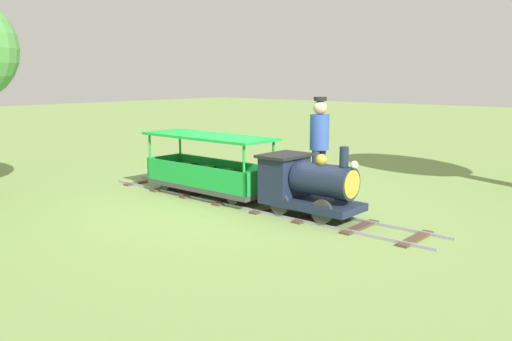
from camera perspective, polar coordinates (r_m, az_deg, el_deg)
ground_plane at (r=8.25m, az=-1.88°, el=-3.48°), size 60.00×60.00×0.00m
track at (r=8.08m, az=-0.60°, el=-3.63°), size 0.77×6.05×0.04m
locomotive at (r=7.36m, az=5.38°, el=-1.34°), size 0.73×1.44×1.00m
passenger_car at (r=8.61m, az=-5.10°, el=-0.07°), size 0.83×2.35×0.97m
conductor_person at (r=8.37m, az=6.82°, el=3.31°), size 0.30×0.30×1.62m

